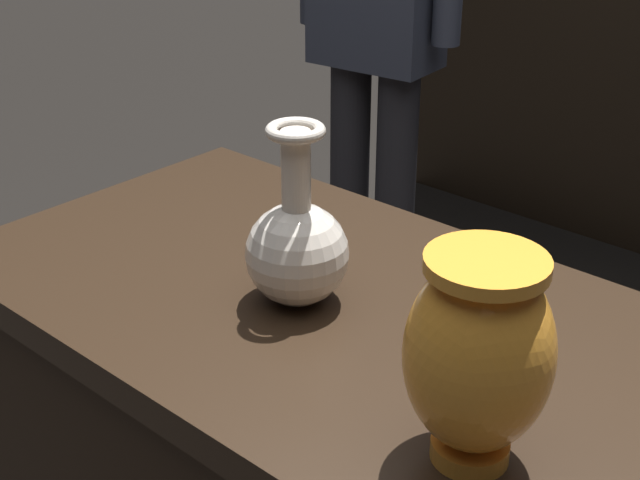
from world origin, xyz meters
TOP-DOWN VIEW (x-y plane):
  - vase_centerpiece at (-0.06, -0.03)m, footprint 0.15×0.15m
  - vase_tall_behind at (0.31, -0.15)m, footprint 0.16×0.16m
  - visitor_near_left at (-0.71, 0.96)m, footprint 0.47×0.21m

SIDE VIEW (x-z plane):
  - vase_centerpiece at x=-0.06m, z-range 0.75..1.02m
  - vase_tall_behind at x=0.31m, z-range 0.81..1.06m
  - visitor_near_left at x=-0.71m, z-range 0.15..1.81m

